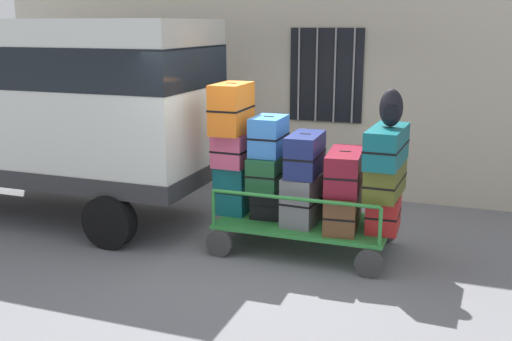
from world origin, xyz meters
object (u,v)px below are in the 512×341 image
(van, at_px, (50,98))
(suitcase_midleft_bottom, at_px, (268,202))
(suitcase_left_middle, at_px, (232,150))
(suitcase_center_middle, at_px, (305,154))
(suitcase_midleft_top, at_px, (269,136))
(suitcase_center_bottom, at_px, (305,198))
(backpack, at_px, (391,108))
(suitcase_left_bottom, at_px, (234,189))
(suitcase_left_top, at_px, (232,108))
(luggage_cart, at_px, (305,225))
(suitcase_right_top, at_px, (387,146))
(suitcase_midright_middle, at_px, (345,171))
(suitcase_midright_bottom, at_px, (343,208))
(suitcase_right_middle, at_px, (385,180))
(suitcase_midleft_middle, at_px, (269,171))
(suitcase_right_bottom, at_px, (384,213))

(van, bearing_deg, suitcase_midleft_bottom, -2.10)
(suitcase_left_middle, height_order, suitcase_center_middle, suitcase_center_middle)
(suitcase_midleft_top, distance_m, suitcase_center_bottom, 0.90)
(suitcase_center_bottom, xyz_separation_m, suitcase_center_middle, (0.00, -0.04, 0.56))
(van, distance_m, backpack, 4.89)
(suitcase_left_bottom, distance_m, suitcase_left_top, 1.08)
(suitcase_left_bottom, xyz_separation_m, backpack, (1.99, -0.05, 1.17))
(luggage_cart, xyz_separation_m, suitcase_right_top, (0.98, -0.03, 1.10))
(suitcase_left_top, xyz_separation_m, suitcase_midright_middle, (1.47, 0.00, -0.69))
(suitcase_midright_bottom, xyz_separation_m, suitcase_midright_middle, (-0.00, -0.00, 0.47))
(luggage_cart, distance_m, suitcase_left_bottom, 1.05)
(suitcase_midleft_top, xyz_separation_m, backpack, (1.50, -0.03, 0.43))
(suitcase_right_middle, bearing_deg, suitcase_right_top, -90.00)
(suitcase_midright_bottom, bearing_deg, suitcase_left_top, -179.86)
(suitcase_left_middle, bearing_deg, van, 177.47)
(suitcase_midleft_bottom, distance_m, suitcase_midleft_middle, 0.41)
(suitcase_left_middle, relative_size, suitcase_midright_middle, 0.56)
(suitcase_center_bottom, xyz_separation_m, suitcase_right_top, (0.98, -0.03, 0.74))
(suitcase_right_top, bearing_deg, suitcase_left_middle, 178.99)
(suitcase_midleft_middle, bearing_deg, suitcase_midleft_top, 90.00)
(suitcase_center_bottom, relative_size, suitcase_midright_bottom, 0.83)
(suitcase_right_middle, xyz_separation_m, backpack, (0.02, -0.01, 0.86))
(suitcase_midleft_bottom, bearing_deg, suitcase_left_bottom, 177.44)
(suitcase_left_bottom, xyz_separation_m, suitcase_center_middle, (0.98, -0.07, 0.56))
(suitcase_midleft_bottom, distance_m, suitcase_midright_middle, 1.10)
(backpack, bearing_deg, suitcase_right_middle, 152.93)
(suitcase_midleft_middle, height_order, suitcase_midright_middle, suitcase_midright_middle)
(suitcase_left_bottom, distance_m, suitcase_midright_middle, 1.52)
(suitcase_midleft_bottom, distance_m, suitcase_center_bottom, 0.50)
(suitcase_center_middle, bearing_deg, suitcase_midleft_middle, 174.64)
(suitcase_midleft_middle, distance_m, suitcase_right_middle, 1.47)
(van, bearing_deg, suitcase_midleft_middle, -2.05)
(suitcase_left_middle, relative_size, suitcase_midleft_middle, 0.69)
(luggage_cart, height_order, suitcase_midleft_middle, suitcase_midleft_middle)
(suitcase_midright_bottom, relative_size, suitcase_midright_middle, 1.12)
(suitcase_left_middle, relative_size, backpack, 1.16)
(suitcase_left_bottom, distance_m, suitcase_right_top, 2.10)
(van, xyz_separation_m, suitcase_left_bottom, (2.90, -0.10, -1.06))
(suitcase_midright_bottom, height_order, suitcase_right_top, suitcase_right_top)
(suitcase_midleft_bottom, xyz_separation_m, suitcase_right_top, (1.47, -0.04, 0.85))
(suitcase_midleft_middle, height_order, suitcase_center_bottom, suitcase_midleft_middle)
(backpack, bearing_deg, suitcase_left_middle, 179.42)
(suitcase_left_middle, distance_m, suitcase_right_bottom, 2.07)
(suitcase_left_middle, distance_m, suitcase_center_middle, 0.98)
(suitcase_left_bottom, bearing_deg, suitcase_right_middle, -1.00)
(suitcase_midleft_top, distance_m, suitcase_right_bottom, 1.70)
(suitcase_left_bottom, distance_m, suitcase_right_middle, 1.99)
(suitcase_right_middle, bearing_deg, luggage_cart, 179.54)
(suitcase_center_middle, relative_size, suitcase_midright_bottom, 0.75)
(suitcase_left_top, relative_size, suitcase_midleft_middle, 0.98)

